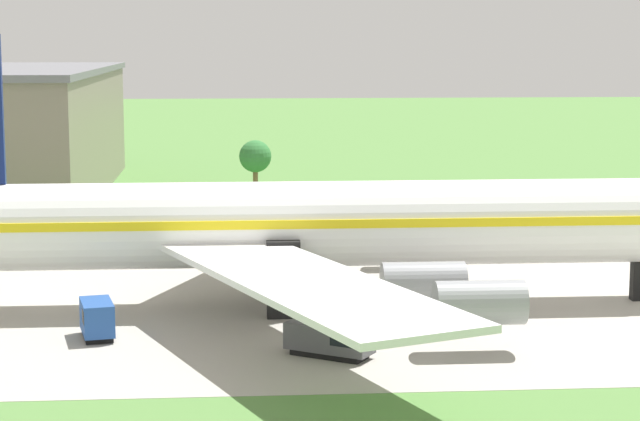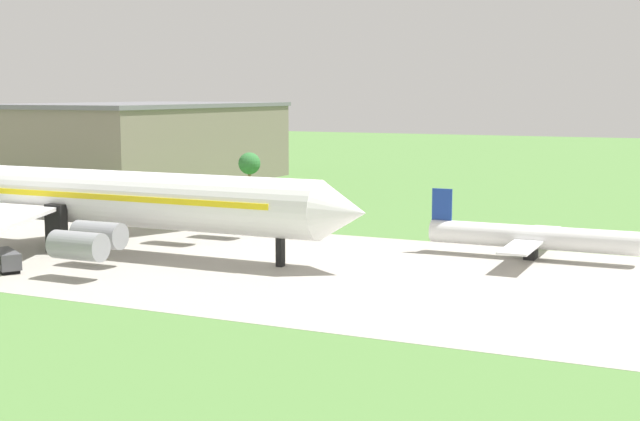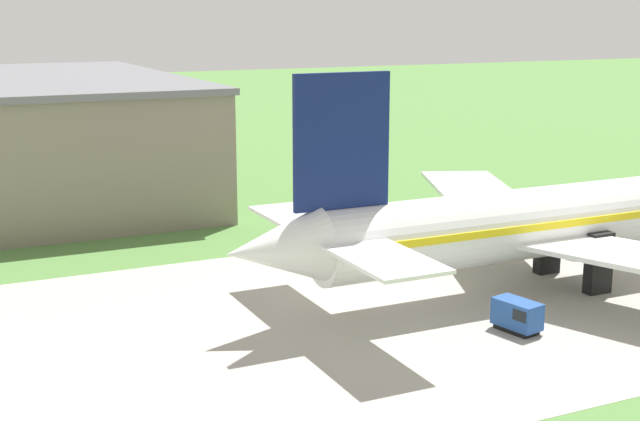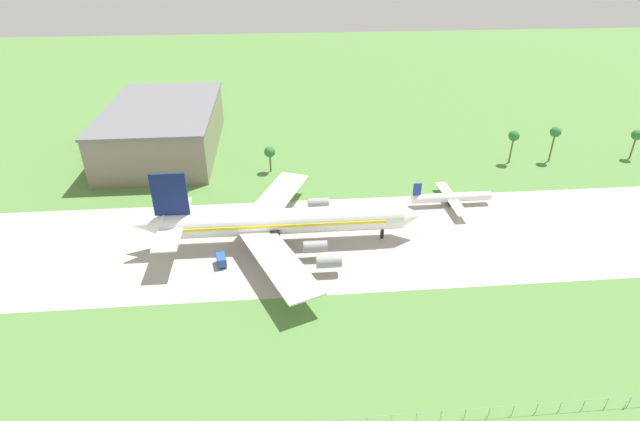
# 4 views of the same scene
# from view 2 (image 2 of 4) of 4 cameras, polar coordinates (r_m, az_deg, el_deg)

# --- Properties ---
(ground_plane) EXTENTS (600.00, 600.00, 0.00)m
(ground_plane) POSITION_cam_2_polar(r_m,az_deg,el_deg) (88.07, 8.31, -4.55)
(ground_plane) COLOR #517F3D
(taxiway_strip) EXTENTS (320.00, 44.00, 0.02)m
(taxiway_strip) POSITION_cam_2_polar(r_m,az_deg,el_deg) (88.07, 8.31, -4.55)
(taxiway_strip) COLOR #A8A399
(taxiway_strip) RESTS_ON ground_plane
(jet_airliner) EXTENTS (71.10, 61.83, 20.32)m
(jet_airliner) POSITION_cam_2_polar(r_m,az_deg,el_deg) (108.13, -14.73, 0.86)
(jet_airliner) COLOR white
(jet_airliner) RESTS_ON ground_plane
(regional_aircraft) EXTENTS (22.96, 20.66, 7.41)m
(regional_aircraft) POSITION_cam_2_polar(r_m,az_deg,el_deg) (101.44, 13.31, -1.68)
(regional_aircraft) COLOR white
(regional_aircraft) RESTS_ON ground_plane
(fuel_truck) EXTENTS (5.82, 4.71, 2.09)m
(fuel_truck) POSITION_cam_2_polar(r_m,az_deg,el_deg) (97.77, -19.47, -3.02)
(fuel_truck) COLOR black
(fuel_truck) RESTS_ON ground_plane
(terminal_building) EXTENTS (36.72, 61.20, 16.27)m
(terminal_building) POSITION_cam_2_polar(r_m,az_deg,el_deg) (183.62, -11.35, 4.22)
(terminal_building) COLOR slate
(terminal_building) RESTS_ON ground_plane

